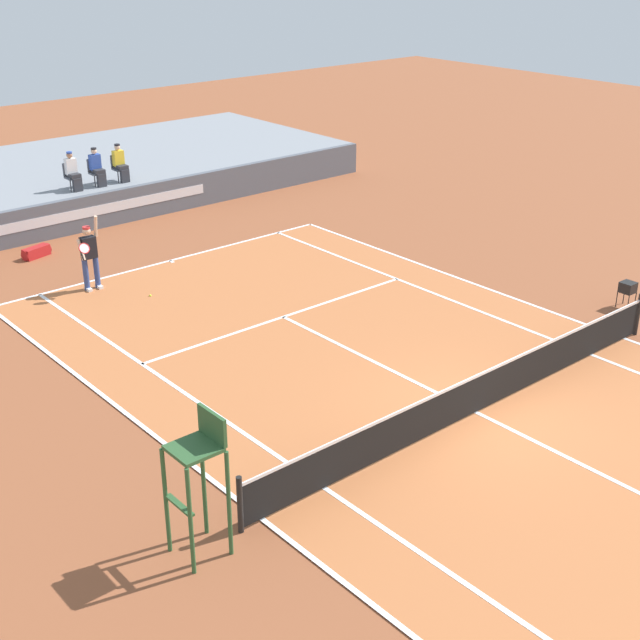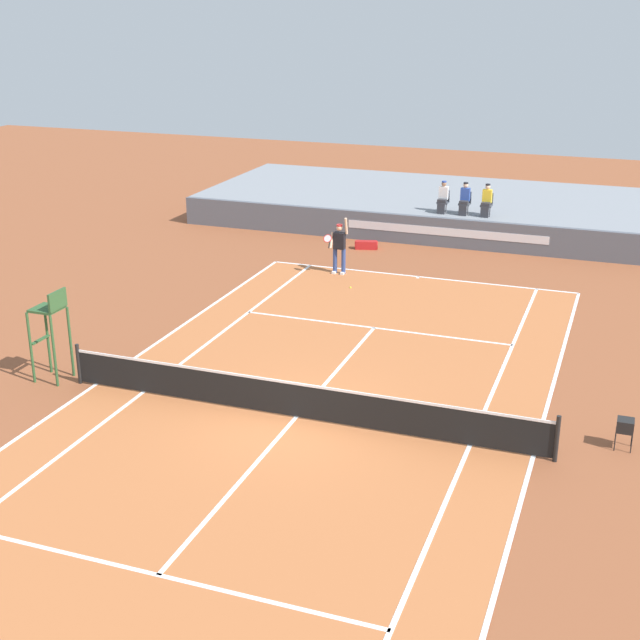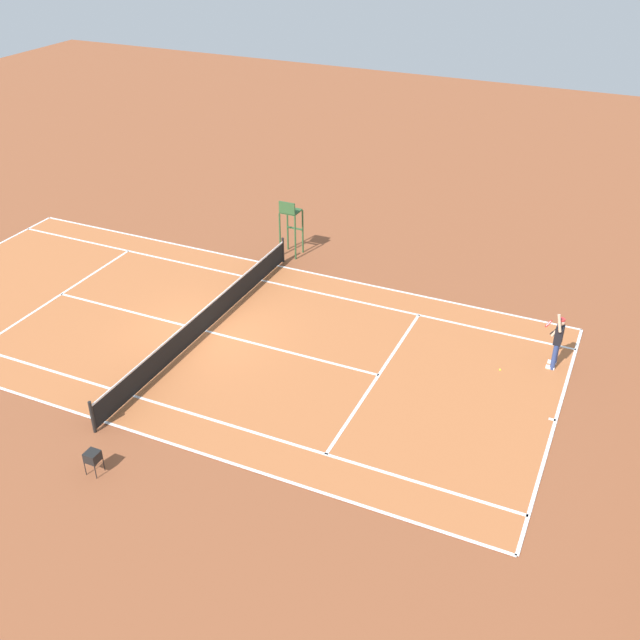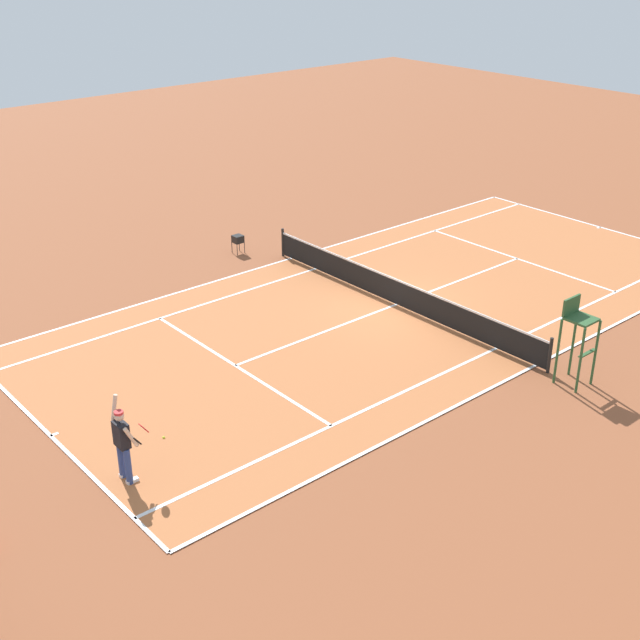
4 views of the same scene
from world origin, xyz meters
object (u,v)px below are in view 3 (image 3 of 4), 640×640
Objects in this scene: tennis_ball at (500,370)px; umpire_chair at (290,220)px; tennis_player at (557,341)px; ball_hopper at (92,456)px.

umpire_chair is at bearing -115.95° from tennis_ball.
umpire_chair reaches higher than tennis_player.
tennis_player reaches higher than ball_hopper.
ball_hopper is at bearing -43.69° from tennis_ball.
umpire_chair is 3.49× the size of ball_hopper.
tennis_ball is 0.03× the size of umpire_chair.
tennis_player is 30.63× the size of tennis_ball.
tennis_ball is 12.67m from ball_hopper.
ball_hopper is (13.94, 1.10, -0.98)m from umpire_chair.
tennis_player is 2.98× the size of ball_hopper.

